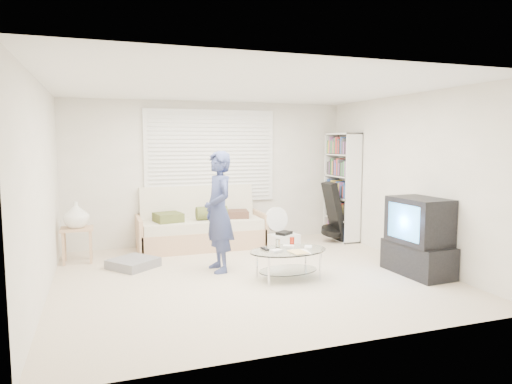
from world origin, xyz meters
name	(u,v)px	position (x,y,z in m)	size (l,w,h in m)	color
ground	(250,276)	(0.00, 0.00, 0.00)	(5.00, 5.00, 0.00)	#BBAA92
room_shell	(239,154)	(0.00, 0.48, 1.63)	(5.02, 4.52, 2.51)	beige
window_blinds	(211,156)	(0.00, 2.20, 1.55)	(2.32, 0.08, 1.62)	silver
futon_sofa	(201,228)	(-0.26, 1.87, 0.34)	(2.13, 0.86, 1.04)	tan
grey_floor_pillow	(133,263)	(-1.46, 0.95, 0.06)	(0.57, 0.57, 0.13)	slate
side_table	(76,217)	(-2.22, 1.52, 0.68)	(0.46, 0.37, 0.92)	tan
bookshelf	(342,187)	(2.32, 1.68, 0.98)	(0.31, 0.82, 1.96)	white
guitar_case	(334,216)	(2.09, 1.53, 0.47)	(0.41, 0.40, 1.06)	black
floor_fan	(276,224)	(0.96, 1.49, 0.41)	(0.43, 0.28, 0.70)	white
storage_bin	(284,242)	(0.99, 1.21, 0.14)	(0.50, 0.39, 0.32)	white
tv_unit	(418,237)	(2.20, -0.64, 0.51)	(0.58, 0.99, 1.05)	black
coffee_table	(288,255)	(0.44, -0.27, 0.32)	(1.07, 0.70, 0.51)	silver
standing_person	(219,212)	(-0.33, 0.40, 0.84)	(0.61, 0.40, 1.67)	navy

